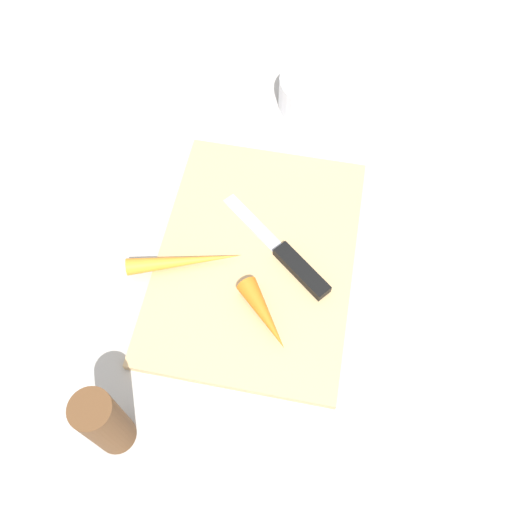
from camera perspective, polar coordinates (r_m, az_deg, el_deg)
name	(u,v)px	position (r m, az deg, el deg)	size (l,w,h in m)	color
ground_plane	(256,260)	(0.76, 0.00, -0.44)	(1.40, 1.40, 0.00)	#ADA8A0
cutting_board	(256,258)	(0.75, 0.00, -0.22)	(0.36, 0.26, 0.01)	tan
knife	(295,264)	(0.74, 3.99, -0.81)	(0.14, 0.17, 0.01)	#B7B7BC
carrot_long	(185,261)	(0.74, -7.29, -0.53)	(0.02, 0.02, 0.15)	orange
carrot_short	(265,315)	(0.69, 0.89, -6.04)	(0.03, 0.03, 0.10)	orange
small_bowl	(317,91)	(0.91, 6.24, 16.40)	(0.12, 0.12, 0.05)	silver
pepper_grinder	(105,423)	(0.64, -15.23, -16.14)	(0.04, 0.04, 0.13)	brown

